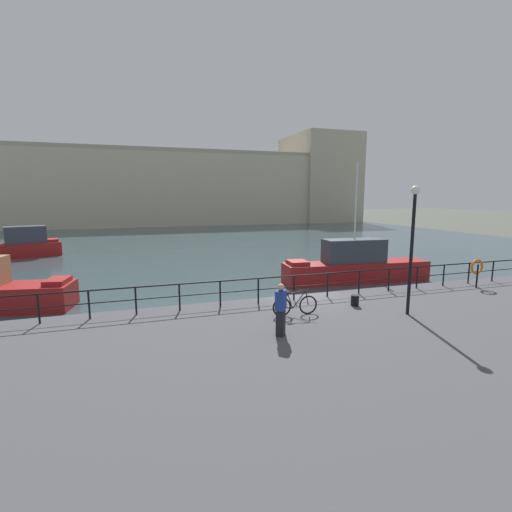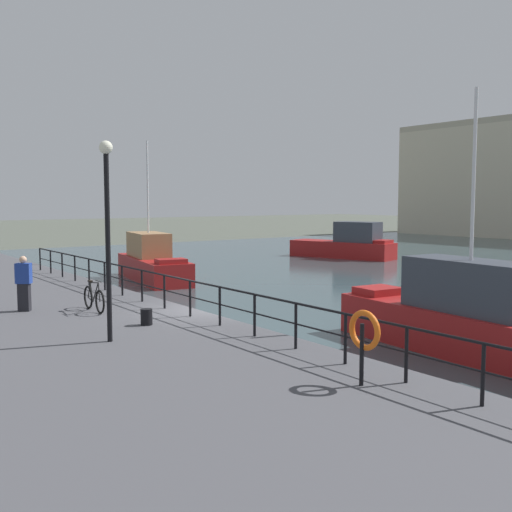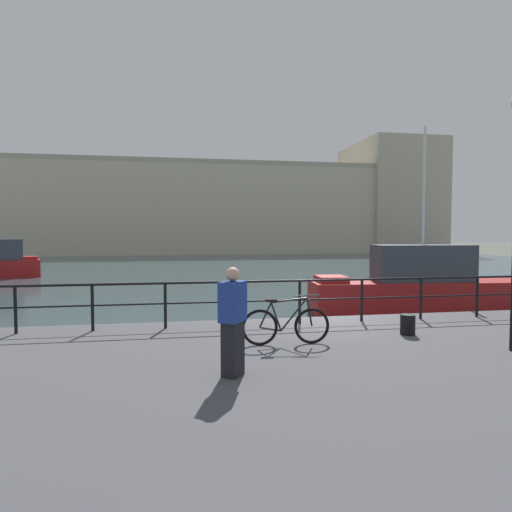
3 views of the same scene
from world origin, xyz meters
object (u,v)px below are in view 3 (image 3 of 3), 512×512
Objects in this scene: harbor_building at (240,209)px; standing_person at (233,321)px; moored_harbor_tender at (425,287)px; parked_bicycle at (286,325)px; mooring_bollard at (408,325)px.

standing_person is at bearing -98.18° from harbor_building.
harbor_building reaches higher than standing_person.
moored_harbor_tender is at bearing -90.33° from harbor_building.
harbor_building is 43.28× the size of parked_bicycle.
harbor_building reaches higher than moored_harbor_tender.
harbor_building reaches higher than parked_bicycle.
moored_harbor_tender reaches higher than standing_person.
parked_bicycle is at bearing -172.18° from mooring_bollard.
parked_bicycle is 1.05× the size of standing_person.
harbor_building is at bearing 84.69° from parked_bicycle.
harbor_building is at bearing 85.23° from mooring_bollard.
moored_harbor_tender is 21.71× the size of mooring_bollard.
parked_bicycle is at bearing 50.61° from moored_harbor_tender.
harbor_building is 8.02× the size of moored_harbor_tender.
harbor_building is 45.36× the size of standing_person.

